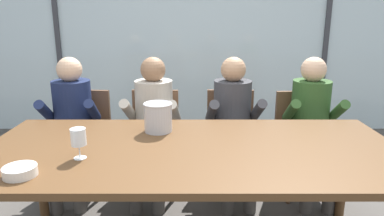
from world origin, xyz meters
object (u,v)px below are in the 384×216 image
at_px(chair_near_curtain, 85,132).
at_px(chair_left_of_center, 154,132).
at_px(person_olive_shirt, 312,119).
at_px(wine_glass_by_left_taster, 78,138).
at_px(person_navy_polo, 71,119).
at_px(person_charcoal_jacket, 234,119).
at_px(tasting_bowl, 20,171).
at_px(dining_table, 192,157).
at_px(person_beige_jumper, 153,119).
at_px(ice_bucket_primary, 158,117).
at_px(chair_center, 230,132).
at_px(chair_right_of_center, 301,134).

bearing_deg(chair_near_curtain, chair_left_of_center, 4.92).
distance_m(person_olive_shirt, wine_glass_by_left_taster, 1.93).
bearing_deg(chair_left_of_center, person_navy_polo, -165.00).
bearing_deg(person_charcoal_jacket, wine_glass_by_left_taster, -138.06).
xyz_separation_m(chair_near_curtain, person_charcoal_jacket, (1.32, -0.16, 0.17)).
height_order(person_olive_shirt, tasting_bowl, person_olive_shirt).
height_order(dining_table, person_charcoal_jacket, person_charcoal_jacket).
bearing_deg(person_beige_jumper, ice_bucket_primary, -74.84).
relative_size(chair_near_curtain, tasting_bowl, 5.35).
bearing_deg(chair_left_of_center, person_charcoal_jacket, -10.83).
distance_m(chair_left_of_center, ice_bucket_primary, 0.79).
xyz_separation_m(chair_left_of_center, ice_bucket_primary, (0.11, -0.70, 0.35)).
xyz_separation_m(person_olive_shirt, tasting_bowl, (-1.86, -1.23, 0.10)).
bearing_deg(chair_left_of_center, chair_center, 2.09).
distance_m(chair_left_of_center, chair_center, 0.68).
bearing_deg(chair_near_curtain, ice_bucket_primary, -38.68).
bearing_deg(person_beige_jumper, tasting_bowl, -108.32).
height_order(person_beige_jumper, wine_glass_by_left_taster, person_beige_jumper).
relative_size(person_olive_shirt, wine_glass_by_left_taster, 6.88).
distance_m(person_navy_polo, person_beige_jumper, 0.69).
relative_size(chair_left_of_center, wine_glass_by_left_taster, 5.04).
height_order(person_beige_jumper, tasting_bowl, person_beige_jumper).
bearing_deg(person_navy_polo, tasting_bowl, -87.22).
height_order(dining_table, chair_center, chair_center).
bearing_deg(chair_right_of_center, person_olive_shirt, -75.87).
height_order(dining_table, person_navy_polo, person_navy_polo).
xyz_separation_m(chair_right_of_center, person_charcoal_jacket, (-0.62, -0.12, 0.17)).
bearing_deg(person_charcoal_jacket, chair_center, 88.18).
xyz_separation_m(chair_near_curtain, person_olive_shirt, (1.98, -0.16, 0.17)).
bearing_deg(person_beige_jumper, chair_left_of_center, 96.48).
height_order(ice_bucket_primary, tasting_bowl, ice_bucket_primary).
height_order(person_beige_jumper, person_olive_shirt, same).
xyz_separation_m(person_beige_jumper, wine_glass_by_left_taster, (-0.29, -1.01, 0.20)).
bearing_deg(chair_right_of_center, person_beige_jumper, 179.73).
bearing_deg(chair_right_of_center, wine_glass_by_left_taster, -150.12).
bearing_deg(person_navy_polo, person_beige_jumper, -4.91).
bearing_deg(wine_glass_by_left_taster, person_navy_polo, 111.30).
height_order(chair_right_of_center, wine_glass_by_left_taster, wine_glass_by_left_taster).
bearing_deg(chair_center, chair_near_curtain, -178.00).
bearing_deg(ice_bucket_primary, wine_glass_by_left_taster, -129.98).
relative_size(person_beige_jumper, person_charcoal_jacket, 1.00).
xyz_separation_m(chair_left_of_center, person_navy_polo, (-0.68, -0.16, 0.17)).
relative_size(chair_left_of_center, person_olive_shirt, 0.73).
bearing_deg(chair_center, dining_table, -107.11).
bearing_deg(wine_glass_by_left_taster, chair_left_of_center, 76.24).
bearing_deg(chair_center, person_olive_shirt, -11.36).
distance_m(chair_near_curtain, person_navy_polo, 0.24).
bearing_deg(dining_table, person_beige_jumper, 111.56).
xyz_separation_m(chair_left_of_center, wine_glass_by_left_taster, (-0.29, -1.17, 0.37)).
xyz_separation_m(chair_near_curtain, person_navy_polo, (-0.05, -0.16, 0.17)).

